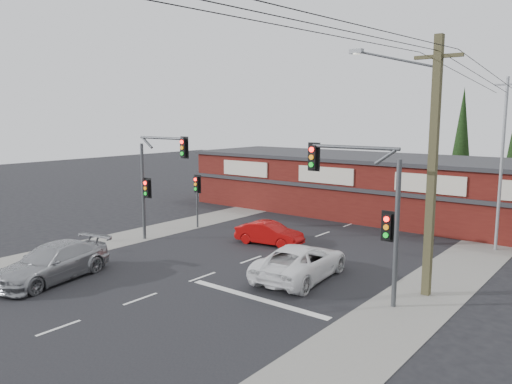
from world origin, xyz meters
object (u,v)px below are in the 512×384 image
Objects in this scene: red_sedan at (269,233)px; utility_pole at (429,159)px; white_suv at (301,262)px; shop_building at (366,184)px; silver_suv at (53,263)px.

utility_pole is (9.46, -2.48, 4.77)m from red_sedan.
white_suv is 0.20× the size of shop_building.
utility_pole reaches higher than shop_building.
red_sedan is 0.38× the size of utility_pole.
utility_pole is (4.89, 1.34, 4.65)m from white_suv.
shop_building is (-4.47, 15.34, 1.38)m from white_suv.
white_suv is at bearing 28.74° from silver_suv.
utility_pole reaches higher than silver_suv.
utility_pole is (9.36, -14.00, 3.26)m from shop_building.
shop_building is (3.81, 22.16, 1.36)m from silver_suv.
shop_building reaches higher than silver_suv.
white_suv reaches higher than red_sedan.
shop_building is at bearing 69.49° from silver_suv.
utility_pole is (13.17, 8.17, 4.62)m from silver_suv.
silver_suv is 11.27m from red_sedan.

